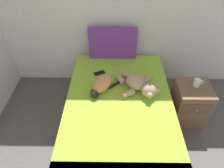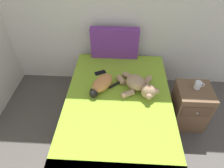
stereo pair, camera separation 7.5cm
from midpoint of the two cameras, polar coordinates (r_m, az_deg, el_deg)
wall_back at (r=2.77m, az=9.91°, el=22.38°), size 4.06×0.06×2.57m
bed at (r=2.44m, az=2.60°, el=-10.18°), size 1.30×2.04×0.55m
patterned_cushion at (r=2.82m, az=1.55°, el=11.95°), size 0.68×0.11×0.46m
cat at (r=2.36m, az=-2.15°, el=-0.02°), size 0.38×0.41×0.15m
teddy_bear at (r=2.35m, az=8.93°, el=-0.43°), size 0.52×0.52×0.19m
cell_phone at (r=2.63m, az=-2.68°, el=3.36°), size 0.16×0.13×0.01m
nightstand at (r=2.74m, az=22.70°, el=-6.10°), size 0.42×0.44×0.60m
mug at (r=2.55m, az=24.88°, el=-0.29°), size 0.12×0.08×0.09m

